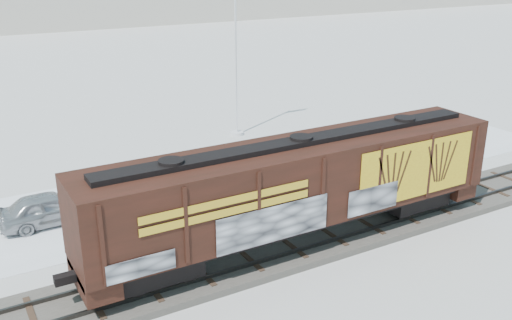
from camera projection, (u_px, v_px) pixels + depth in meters
ground at (328, 239)px, 24.36m from camera, size 500.00×500.00×0.00m
rail_track at (328, 236)px, 24.31m from camera, size 50.00×3.40×0.43m
parking_strip at (244, 181)px, 30.47m from camera, size 40.00×8.00×0.03m
hopper_railcar at (300, 184)px, 22.67m from camera, size 17.92×3.06×4.31m
flagpole at (238, 77)px, 37.05m from camera, size 2.30×0.90×10.65m
car_silver at (49, 208)px, 25.46m from camera, size 4.42×1.90×1.49m
car_white at (311, 153)px, 32.55m from camera, size 4.65×2.24×1.47m
car_dark at (292, 159)px, 31.61m from camera, size 5.23×3.12×1.42m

